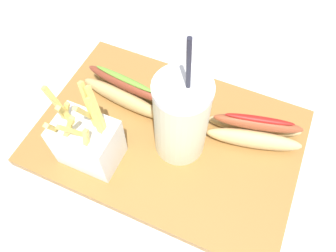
# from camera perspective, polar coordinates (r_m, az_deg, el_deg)

# --- Properties ---
(ground_plane) EXTENTS (2.40, 2.40, 0.02)m
(ground_plane) POSITION_cam_1_polar(r_m,az_deg,el_deg) (0.63, 0.00, -2.89)
(ground_plane) COLOR silver
(food_tray) EXTENTS (0.48, 0.33, 0.02)m
(food_tray) POSITION_cam_1_polar(r_m,az_deg,el_deg) (0.61, 0.00, -1.98)
(food_tray) COLOR olive
(food_tray) RESTS_ON ground_plane
(soda_cup) EXTENTS (0.09, 0.09, 0.26)m
(soda_cup) POSITION_cam_1_polar(r_m,az_deg,el_deg) (0.52, 2.31, 1.33)
(soda_cup) COLOR beige
(soda_cup) RESTS_ON food_tray
(fries_basket) EXTENTS (0.10, 0.08, 0.17)m
(fries_basket) POSITION_cam_1_polar(r_m,az_deg,el_deg) (0.56, -13.99, -2.64)
(fries_basket) COLOR white
(fries_basket) RESTS_ON food_tray
(hot_dog_1) EXTENTS (0.19, 0.08, 0.07)m
(hot_dog_1) POSITION_cam_1_polar(r_m,az_deg,el_deg) (0.64, -7.25, 6.12)
(hot_dog_1) COLOR tan
(hot_dog_1) RESTS_ON food_tray
(hot_dog_2) EXTENTS (0.18, 0.10, 0.07)m
(hot_dog_2) POSITION_cam_1_polar(r_m,az_deg,el_deg) (0.60, 15.03, -0.77)
(hot_dog_2) COLOR #DBB775
(hot_dog_2) RESTS_ON food_tray
(ketchup_cup_1) EXTENTS (0.03, 0.03, 0.02)m
(ketchup_cup_1) POSITION_cam_1_polar(r_m,az_deg,el_deg) (0.66, 4.16, 7.16)
(ketchup_cup_1) COLOR white
(ketchup_cup_1) RESTS_ON food_tray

